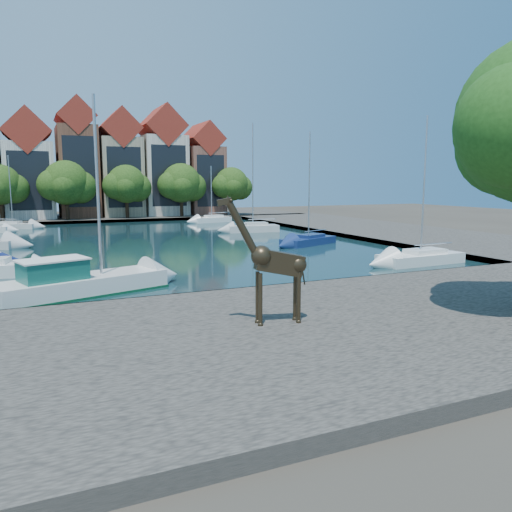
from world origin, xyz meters
The scene contains 22 objects.
ground centered at (0.00, 0.00, 0.00)m, with size 160.00×160.00×0.00m, color #38332B.
water_basin centered at (0.00, 24.00, 0.04)m, with size 38.00×50.00×0.08m, color black.
near_quay centered at (0.00, -7.00, 0.25)m, with size 50.00×14.00×0.50m, color #545049.
far_quay centered at (0.00, 56.00, 0.25)m, with size 60.00×16.00×0.50m, color #545049.
right_quay centered at (25.00, 24.00, 0.25)m, with size 14.00×52.00×0.50m, color #545049.
townhouse_west_inner centered at (-10.50, 55.99, 7.35)m, with size 6.43×9.18×15.15m.
townhouse_center centered at (-4.00, 55.99, 8.36)m, with size 5.44×9.18×16.93m.
townhouse_east_inner centered at (2.00, 55.99, 7.73)m, with size 5.94×9.18×15.79m.
townhouse_east_mid centered at (8.50, 55.99, 8.10)m, with size 6.43×9.18×16.65m.
townhouse_east_end centered at (15.00, 55.99, 7.11)m, with size 5.44×9.18×14.43m.
far_tree_west centered at (-13.91, 50.49, 5.08)m, with size 6.76×5.20×7.36m.
far_tree_mid_west centered at (-5.89, 50.49, 5.29)m, with size 7.80×6.00×8.00m.
far_tree_mid_east centered at (2.10, 50.49, 5.13)m, with size 7.02×5.40×7.52m.
far_tree_east centered at (10.11, 50.49, 5.24)m, with size 7.54×5.80×7.84m.
far_tree_far_east centered at (18.09, 50.49, 5.08)m, with size 6.76×5.20×7.36m.
giraffe_statue centered at (-2.43, -6.26, 2.77)m, with size 3.23×0.81×4.61m.
motorsailer centered at (-8.43, 3.35, 0.83)m, with size 8.52×4.81×9.77m.
sailboat_left_e centered at (-12.60, 44.00, 0.55)m, with size 5.76×3.95×8.64m.
sailboat_right_a centered at (13.82, 4.00, 0.61)m, with size 6.35×2.52×9.88m.
sailboat_right_b centered at (12.00, 16.16, 0.58)m, with size 6.06×4.10×9.84m.
sailboat_right_c centered at (12.00, 28.52, 0.70)m, with size 5.84×2.74×11.84m.
sailboat_right_d centered at (12.19, 43.14, 0.60)m, with size 5.78×3.10×7.67m.
Camera 1 is at (-10.20, -22.23, 5.65)m, focal length 35.00 mm.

